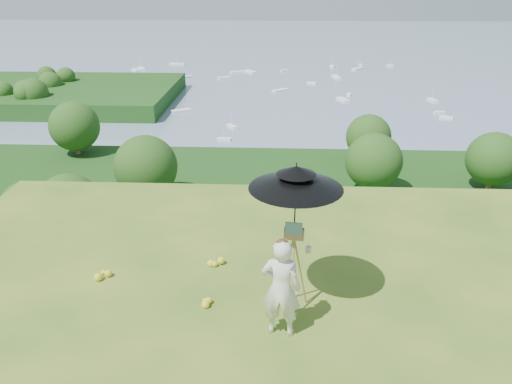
# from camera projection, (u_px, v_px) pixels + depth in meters

# --- Properties ---
(forest_slope) EXTENTS (140.00, 56.00, 22.00)m
(forest_slope) POSITION_uv_depth(u_px,v_px,m) (279.00, 343.00, 49.63)
(forest_slope) COLOR #15350E
(forest_slope) RESTS_ON bay_water
(shoreline_tier) EXTENTS (170.00, 28.00, 8.00)m
(shoreline_tier) POSITION_uv_depth(u_px,v_px,m) (279.00, 222.00, 89.02)
(shoreline_tier) COLOR #6A6554
(shoreline_tier) RESTS_ON bay_water
(bay_water) EXTENTS (700.00, 700.00, 0.00)m
(bay_water) POSITION_uv_depth(u_px,v_px,m) (280.00, 61.00, 239.06)
(bay_water) COLOR slate
(bay_water) RESTS_ON ground
(peninsula) EXTENTS (90.00, 60.00, 12.00)m
(peninsula) POSITION_uv_depth(u_px,v_px,m) (50.00, 86.00, 162.44)
(peninsula) COLOR #15350E
(peninsula) RESTS_ON bay_water
(slope_trees) EXTENTS (110.00, 50.00, 6.00)m
(slope_trees) POSITION_uv_depth(u_px,v_px,m) (282.00, 218.00, 43.99)
(slope_trees) COLOR #1F4815
(slope_trees) RESTS_ON forest_slope
(harbor_town) EXTENTS (110.00, 22.00, 5.00)m
(harbor_town) POSITION_uv_depth(u_px,v_px,m) (279.00, 189.00, 86.40)
(harbor_town) COLOR silver
(harbor_town) RESTS_ON shoreline_tier
(moored_boats) EXTENTS (140.00, 140.00, 0.70)m
(moored_boats) POSITION_uv_depth(u_px,v_px,m) (243.00, 98.00, 167.21)
(moored_boats) COLOR white
(moored_boats) RESTS_ON bay_water
(painter) EXTENTS (0.61, 0.45, 1.54)m
(painter) POSITION_uv_depth(u_px,v_px,m) (281.00, 288.00, 7.01)
(painter) COLOR silver
(painter) RESTS_ON ground
(field_easel) EXTENTS (0.66, 0.66, 1.54)m
(field_easel) POSITION_uv_depth(u_px,v_px,m) (293.00, 266.00, 7.53)
(field_easel) COLOR olive
(field_easel) RESTS_ON ground
(sun_umbrella) EXTENTS (1.56, 1.56, 1.15)m
(sun_umbrella) POSITION_uv_depth(u_px,v_px,m) (295.00, 201.00, 7.13)
(sun_umbrella) COLOR black
(sun_umbrella) RESTS_ON field_easel
(painter_cap) EXTENTS (0.20, 0.23, 0.10)m
(painter_cap) POSITION_uv_depth(u_px,v_px,m) (282.00, 243.00, 6.71)
(painter_cap) COLOR #DD7985
(painter_cap) RESTS_ON painter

